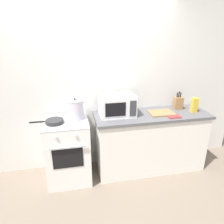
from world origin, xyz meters
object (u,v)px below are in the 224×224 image
Objects in this scene: stock_pot at (75,109)px; frying_pan at (54,121)px; microwave at (117,105)px; stove at (68,150)px; knife_block at (178,103)px; cutting_board at (161,113)px; pasta_box at (194,105)px; oven_mitt at (174,116)px.

frying_pan is at bearing -160.56° from stock_pot.
stock_pot reaches higher than microwave.
knife_block is at bearing 4.69° from stove.
cutting_board is 1.64× the size of pasta_box.
stock_pot is 0.62× the size of microwave.
frying_pan is at bearing -174.16° from knife_block.
microwave is at bearing 2.69° from stock_pot.
microwave reaches higher than stove.
oven_mitt is at bearing -3.78° from frying_pan.
cutting_board is 2.00× the size of oven_mitt.
cutting_board is at bearing -2.31° from stock_pot.
microwave is 2.27× the size of pasta_box.
frying_pan is at bearing 176.22° from oven_mitt.
stock_pot is 1.11× the size of knife_block.
microwave reaches higher than frying_pan.
pasta_box is at bearing 0.59° from frying_pan.
frying_pan is 1.88m from knife_block.
stock_pot is 1.38m from oven_mitt.
microwave reaches higher than pasta_box.
stock_pot reaches higher than frying_pan.
knife_block is 0.38m from oven_mitt.
frying_pan is 1.21× the size of cutting_board.
knife_block is at bearing 3.25° from stock_pot.
stock_pot is 0.59m from microwave.
cutting_board is (1.25, -0.05, -0.13)m from stock_pot.
frying_pan is at bearing -178.09° from cutting_board.
stove is at bearing -173.81° from microwave.
cutting_board is at bearing -157.30° from knife_block.
stock_pot reaches higher than cutting_board.
cutting_board reaches higher than stove.
stock_pot reaches higher than pasta_box.
stove is 0.95m from microwave.
oven_mitt is at bearing -53.85° from cutting_board.
pasta_box is at bearing -5.32° from microwave.
stove is 1.46m from cutting_board.
oven_mitt is at bearing -125.99° from knife_block.
pasta_box is at bearing 18.49° from oven_mitt.
knife_block is (1.72, 0.14, 0.56)m from stove.
microwave reaches higher than knife_block.
knife_block is 0.24m from pasta_box.
oven_mitt is (0.12, -0.16, -0.00)m from cutting_board.
microwave is 1.17m from pasta_box.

